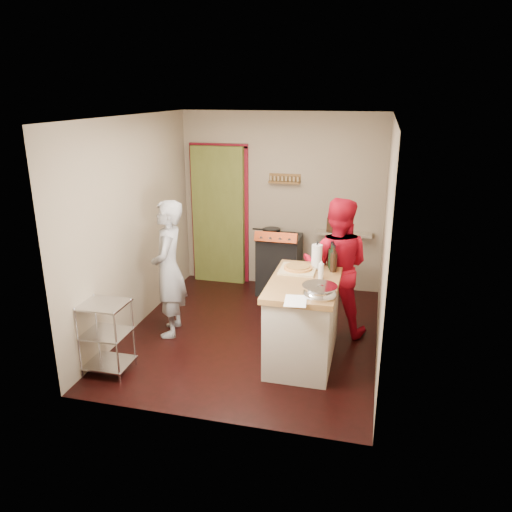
# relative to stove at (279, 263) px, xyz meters

# --- Properties ---
(floor) EXTENTS (3.50, 3.50, 0.00)m
(floor) POSITION_rel_stove_xyz_m (-0.05, -1.42, -0.45)
(floor) COLOR black
(floor) RESTS_ON ground
(back_wall) EXTENTS (3.00, 0.44, 2.60)m
(back_wall) POSITION_rel_stove_xyz_m (-0.69, 0.36, 0.68)
(back_wall) COLOR gray
(back_wall) RESTS_ON ground
(left_wall) EXTENTS (0.04, 3.50, 2.60)m
(left_wall) POSITION_rel_stove_xyz_m (-1.55, -1.42, 0.85)
(left_wall) COLOR gray
(left_wall) RESTS_ON ground
(right_wall) EXTENTS (0.04, 3.50, 2.60)m
(right_wall) POSITION_rel_stove_xyz_m (1.45, -1.42, 0.85)
(right_wall) COLOR gray
(right_wall) RESTS_ON ground
(ceiling) EXTENTS (3.00, 3.50, 0.02)m
(ceiling) POSITION_rel_stove_xyz_m (-0.05, -1.42, 2.16)
(ceiling) COLOR white
(ceiling) RESTS_ON back_wall
(stove) EXTENTS (0.60, 0.63, 1.00)m
(stove) POSITION_rel_stove_xyz_m (0.00, 0.00, 0.00)
(stove) COLOR black
(stove) RESTS_ON ground
(wire_shelving) EXTENTS (0.48, 0.40, 0.80)m
(wire_shelving) POSITION_rel_stove_xyz_m (-1.33, -2.62, -0.01)
(wire_shelving) COLOR silver
(wire_shelving) RESTS_ON ground
(island) EXTENTS (0.75, 1.36, 1.25)m
(island) POSITION_rel_stove_xyz_m (0.64, -1.84, 0.04)
(island) COLOR #BCB2A0
(island) RESTS_ON ground
(person_stripe) EXTENTS (0.53, 0.68, 1.67)m
(person_stripe) POSITION_rel_stove_xyz_m (-1.03, -1.62, 0.39)
(person_stripe) COLOR #A09FA4
(person_stripe) RESTS_ON ground
(person_red) EXTENTS (0.84, 0.67, 1.70)m
(person_red) POSITION_rel_stove_xyz_m (0.91, -1.09, 0.40)
(person_red) COLOR red
(person_red) RESTS_ON ground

